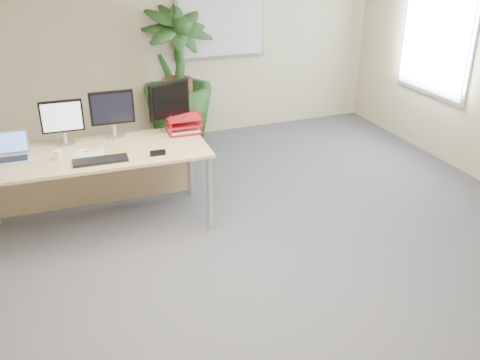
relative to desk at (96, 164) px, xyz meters
name	(u,v)px	position (x,y,z in m)	size (l,w,h in m)	color
floor	(247,309)	(0.87, -1.84, -0.64)	(8.00, 8.00, 0.00)	#4B4A50
back_wall	(135,45)	(0.87, 2.16, 0.71)	(7.00, 0.04, 2.70)	beige
whiteboard	(221,24)	(2.07, 2.12, 0.91)	(1.30, 0.04, 0.95)	#B5B5BB
window	(437,34)	(4.34, 0.46, 0.91)	(0.04, 1.30, 1.55)	#B5B5BB
desk	(96,164)	(0.00, 0.00, 0.00)	(2.16, 0.98, 0.82)	#D5B17E
floor_plant	(178,92)	(1.33, 1.81, 0.11)	(0.84, 0.84, 1.50)	#1A3D16
monitor_left	(62,120)	(-0.24, 0.17, 0.43)	(0.40, 0.18, 0.45)	silver
monitor_right	(112,111)	(0.24, 0.20, 0.45)	(0.43, 0.20, 0.48)	silver
monitor_dark	(170,104)	(0.81, 0.15, 0.48)	(0.46, 0.22, 0.53)	silver
laptop	(11,152)	(-0.74, 0.00, 0.24)	(0.34, 0.30, 0.24)	silver
keyboard	(100,160)	(0.02, -0.38, 0.19)	(0.49, 0.16, 0.03)	black
coffee_mug	(58,155)	(-0.34, -0.19, 0.22)	(0.11, 0.08, 0.08)	white
spiral_notebook	(88,153)	(-0.07, -0.15, 0.18)	(0.27, 0.21, 0.01)	white
orange_pen	(91,150)	(-0.03, -0.12, 0.19)	(0.01, 0.01, 0.15)	orange
yellow_highlighter	(119,150)	(0.22, -0.17, 0.18)	(0.02, 0.02, 0.12)	gold
letter_tray	(184,126)	(0.93, 0.09, 0.25)	(0.35, 0.27, 0.16)	#A2131B
stapler	(158,153)	(0.54, -0.42, 0.20)	(0.14, 0.04, 0.05)	black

